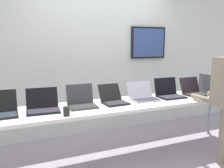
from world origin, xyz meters
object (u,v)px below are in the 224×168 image
Objects in this scene: laptop_station_0 at (2,110)px; laptop_station_2 at (82,102)px; laptop_station_3 at (113,99)px; coffee_mug at (67,111)px; laptop_station_5 at (169,93)px; workbench at (130,106)px; equipment_box at (215,83)px; laptop_station_6 at (194,91)px; laptop_station_4 at (143,96)px; laptop_station_1 at (43,106)px.

laptop_station_2 reaches higher than laptop_station_0.
coffee_mug is at bearing -156.23° from laptop_station_3.
laptop_station_5 reaches higher than laptop_station_3.
workbench is at bearing -175.16° from laptop_station_5.
laptop_station_2 is (-2.22, -0.00, -0.09)m from equipment_box.
laptop_station_6 is (1.79, -0.01, -0.00)m from laptop_station_2.
equipment_box is at bearing 0.01° from laptop_station_3.
laptop_station_5 is at bearing 178.07° from laptop_station_6.
laptop_station_3 is 1.02× the size of laptop_station_5.
coffee_mug is at bearing -164.57° from workbench.
coffee_mug is at bearing -169.03° from laptop_station_5.
laptop_station_4 is at bearing 179.54° from equipment_box.
laptop_station_6 is at bearing 2.13° from workbench.
laptop_station_2 is at bearing -179.80° from laptop_station_3.
laptop_station_0 reaches higher than laptop_station_6.
laptop_station_4 is at bearing 179.08° from laptop_station_5.
laptop_station_2 is at bearing 0.63° from laptop_station_0.
laptop_station_3 is (-1.79, -0.00, -0.10)m from equipment_box.
laptop_station_6 is at bearing -178.41° from equipment_box.
laptop_station_4 reaches higher than laptop_station_3.
laptop_station_0 is at bearing 180.00° from laptop_station_6.
laptop_station_6 is (1.36, -0.01, 0.00)m from laptop_station_3.
laptop_station_4 reaches higher than workbench.
laptop_station_3 is 1.02× the size of laptop_station_4.
equipment_box reaches higher than laptop_station_4.
laptop_station_4 is at bearing 1.37° from laptop_station_3.
equipment_box is 0.98× the size of laptop_station_1.
coffee_mug is (-1.15, -0.32, -0.01)m from laptop_station_4.
laptop_station_0 is at bearing -179.61° from laptop_station_5.
laptop_station_5 is 0.46m from laptop_station_6.
laptop_station_2 is at bearing 175.37° from workbench.
laptop_station_3 is (1.33, 0.01, -0.00)m from laptop_station_0.
equipment_box is 0.44m from laptop_station_6.
laptop_station_1 is (-1.12, 0.05, 0.10)m from workbench.
laptop_station_5 reaches higher than laptop_station_1.
laptop_station_5 is 0.96× the size of laptop_station_6.
laptop_station_6 is 2.07m from coffee_mug.
laptop_station_1 reaches higher than workbench.
laptop_station_1 is 0.36m from coffee_mug.
laptop_station_3 is at bearing 23.77° from coffee_mug.
laptop_station_1 is at bearing -179.45° from laptop_station_3.
laptop_station_4 is at bearing 14.76° from workbench.
laptop_station_2 is 0.94× the size of laptop_station_5.
laptop_station_0 is 0.96× the size of laptop_station_5.
equipment_box is 0.89m from laptop_station_5.
laptop_station_6 reaches higher than workbench.
equipment_box is at bearing 1.98° from workbench.
coffee_mug is (-0.26, -0.30, -0.01)m from laptop_station_2.
equipment_box is at bearing -0.23° from laptop_station_5.
laptop_station_5 is at bearing 179.77° from equipment_box.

